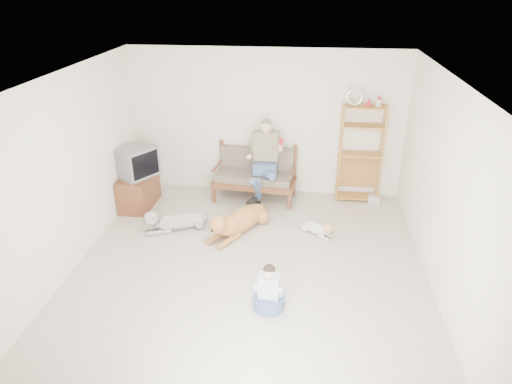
# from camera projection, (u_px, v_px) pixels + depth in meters

# --- Properties ---
(floor) EXTENTS (5.50, 5.50, 0.00)m
(floor) POSITION_uv_depth(u_px,v_px,m) (248.00, 272.00, 6.48)
(floor) COLOR silver
(floor) RESTS_ON ground
(ceiling) EXTENTS (5.50, 5.50, 0.00)m
(ceiling) POSITION_uv_depth(u_px,v_px,m) (247.00, 81.00, 5.31)
(ceiling) COLOR silver
(ceiling) RESTS_ON ground
(wall_back) EXTENTS (5.00, 0.00, 5.00)m
(wall_back) POSITION_uv_depth(u_px,v_px,m) (267.00, 123.00, 8.36)
(wall_back) COLOR silver
(wall_back) RESTS_ON ground
(wall_front) EXTENTS (5.00, 0.00, 5.00)m
(wall_front) POSITION_uv_depth(u_px,v_px,m) (202.00, 338.00, 3.43)
(wall_front) COLOR silver
(wall_front) RESTS_ON ground
(wall_left) EXTENTS (0.00, 5.50, 5.50)m
(wall_left) POSITION_uv_depth(u_px,v_px,m) (64.00, 177.00, 6.14)
(wall_left) COLOR silver
(wall_left) RESTS_ON ground
(wall_right) EXTENTS (0.00, 5.50, 5.50)m
(wall_right) POSITION_uv_depth(u_px,v_px,m) (448.00, 195.00, 5.65)
(wall_right) COLOR silver
(wall_right) RESTS_ON ground
(loveseat) EXTENTS (1.56, 0.84, 0.95)m
(loveseat) POSITION_uv_depth(u_px,v_px,m) (255.00, 173.00, 8.45)
(loveseat) COLOR brown
(loveseat) RESTS_ON ground
(man) EXTENTS (0.58, 0.83, 1.34)m
(man) POSITION_uv_depth(u_px,v_px,m) (263.00, 167.00, 8.14)
(man) COLOR slate
(man) RESTS_ON loveseat
(etagere) EXTENTS (0.79, 0.35, 2.08)m
(etagere) POSITION_uv_depth(u_px,v_px,m) (360.00, 153.00, 8.20)
(etagere) COLOR #BA7A3A
(etagere) RESTS_ON ground
(book_stack) EXTENTS (0.25, 0.21, 0.14)m
(book_stack) POSITION_uv_depth(u_px,v_px,m) (374.00, 199.00, 8.42)
(book_stack) COLOR silver
(book_stack) RESTS_ON ground
(tv_stand) EXTENTS (0.52, 0.91, 0.60)m
(tv_stand) POSITION_uv_depth(u_px,v_px,m) (139.00, 190.00, 8.21)
(tv_stand) COLOR brown
(tv_stand) RESTS_ON ground
(crt_tv) EXTENTS (0.77, 0.81, 0.53)m
(crt_tv) POSITION_uv_depth(u_px,v_px,m) (136.00, 162.00, 7.95)
(crt_tv) COLOR slate
(crt_tv) RESTS_ON tv_stand
(wall_outlet) EXTENTS (0.12, 0.02, 0.08)m
(wall_outlet) POSITION_uv_depth(u_px,v_px,m) (202.00, 173.00, 8.92)
(wall_outlet) COLOR silver
(wall_outlet) RESTS_ON ground
(golden_retriever) EXTENTS (0.94, 1.44, 0.49)m
(golden_retriever) POSITION_uv_depth(u_px,v_px,m) (238.00, 221.00, 7.40)
(golden_retriever) COLOR #B37F3E
(golden_retriever) RESTS_ON ground
(shaggy_dog) EXTENTS (1.19, 0.66, 0.38)m
(shaggy_dog) POSITION_uv_depth(u_px,v_px,m) (175.00, 221.00, 7.50)
(shaggy_dog) COLOR white
(shaggy_dog) RESTS_ON ground
(terrier) EXTENTS (0.60, 0.51, 0.27)m
(terrier) POSITION_uv_depth(u_px,v_px,m) (319.00, 229.00, 7.36)
(terrier) COLOR silver
(terrier) RESTS_ON ground
(child) EXTENTS (0.40, 0.40, 0.64)m
(child) POSITION_uv_depth(u_px,v_px,m) (269.00, 292.00, 5.70)
(child) COLOR slate
(child) RESTS_ON ground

